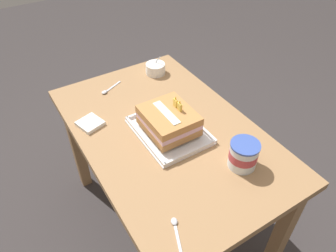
% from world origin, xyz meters
% --- Properties ---
extents(ground_plane, '(8.00, 8.00, 0.00)m').
position_xyz_m(ground_plane, '(0.00, 0.00, 0.00)').
color(ground_plane, '#383333').
extents(dining_table, '(1.17, 0.74, 0.72)m').
position_xyz_m(dining_table, '(0.00, 0.00, 0.62)').
color(dining_table, '#9E754C').
rests_on(dining_table, ground_plane).
extents(foil_tray, '(0.35, 0.27, 0.02)m').
position_xyz_m(foil_tray, '(0.02, 0.00, 0.73)').
color(foil_tray, silver).
rests_on(foil_tray, dining_table).
extents(birthday_cake, '(0.23, 0.20, 0.14)m').
position_xyz_m(birthday_cake, '(0.02, 0.00, 0.79)').
color(birthday_cake, '#BD8046').
rests_on(birthday_cake, foil_tray).
extents(bowl_stack, '(0.11, 0.11, 0.10)m').
position_xyz_m(bowl_stack, '(-0.44, 0.20, 0.75)').
color(bowl_stack, white).
rests_on(bowl_stack, dining_table).
extents(ice_cream_tub, '(0.12, 0.12, 0.12)m').
position_xyz_m(ice_cream_tub, '(0.34, 0.15, 0.78)').
color(ice_cream_tub, white).
rests_on(ice_cream_tub, dining_table).
extents(serving_spoon_near_tray, '(0.08, 0.14, 0.01)m').
position_xyz_m(serving_spoon_near_tray, '(-0.42, -0.11, 0.73)').
color(serving_spoon_near_tray, silver).
rests_on(serving_spoon_near_tray, dining_table).
extents(serving_spoon_by_bowls, '(0.15, 0.07, 0.01)m').
position_xyz_m(serving_spoon_by_bowls, '(0.44, -0.23, 0.72)').
color(serving_spoon_by_bowls, silver).
rests_on(serving_spoon_by_bowls, dining_table).
extents(napkin_pile, '(0.13, 0.12, 0.02)m').
position_xyz_m(napkin_pile, '(-0.21, -0.28, 0.73)').
color(napkin_pile, white).
rests_on(napkin_pile, dining_table).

